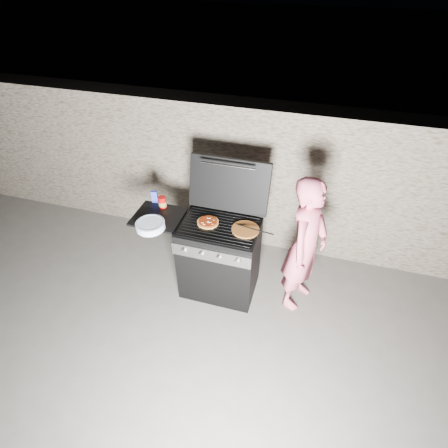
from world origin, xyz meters
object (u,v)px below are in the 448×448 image
(gas_grill, at_px, (198,254))
(pizza_topped, at_px, (208,222))
(sauce_jar, at_px, (162,202))
(person, at_px, (305,246))

(gas_grill, relative_size, pizza_topped, 6.10)
(sauce_jar, bearing_deg, person, -2.16)
(gas_grill, height_order, pizza_topped, pizza_topped)
(gas_grill, xyz_separation_m, pizza_topped, (0.12, 0.02, 0.47))
(pizza_topped, height_order, person, person)
(pizza_topped, height_order, sauce_jar, sauce_jar)
(gas_grill, bearing_deg, sauce_jar, 160.02)
(gas_grill, height_order, sauce_jar, sauce_jar)
(pizza_topped, xyz_separation_m, sauce_jar, (-0.56, 0.14, 0.04))
(pizza_topped, bearing_deg, gas_grill, -170.57)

